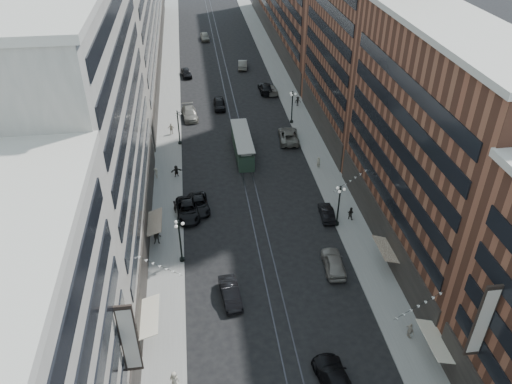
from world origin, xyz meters
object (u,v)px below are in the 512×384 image
car_2 (188,210)px  streetcar (242,145)px  car_13 (219,104)px  pedestrian_9 (298,101)px  car_extra_0 (271,90)px  pedestrian_5 (176,171)px  car_12 (266,88)px  car_4 (334,262)px  car_11 (288,136)px  lamppost_sw_mid (178,126)px  car_10 (327,213)px  lamppost_se_mid (292,106)px  lamppost_sw_far (180,239)px  car_extra_1 (205,37)px  car_9 (186,73)px  car_6 (335,380)px  car_7 (199,204)px  lamppost_se_far (339,204)px  pedestrian_4 (410,331)px  pedestrian_8 (318,162)px  car_8 (190,113)px  pedestrian_extra_0 (156,173)px  pedestrian_extra_1 (175,206)px  pedestrian_1 (174,380)px  pedestrian_7 (350,213)px  car_14 (243,64)px  pedestrian_2 (157,237)px  car_5 (230,293)px

car_2 → streetcar: bearing=56.4°
car_13 → pedestrian_9: pedestrian_9 is taller
car_13 → car_extra_0: bearing=29.1°
car_2 → pedestrian_5: bearing=94.9°
car_12 → car_13: size_ratio=1.17×
car_4 → car_11: bearing=-87.6°
lamppost_sw_mid → car_10: lamppost_sw_mid is taller
lamppost_se_mid → car_12: size_ratio=0.97×
lamppost_sw_far → car_extra_1: 79.86m
streetcar → car_9: bearing=103.1°
car_6 → car_7: (-10.14, 26.93, -0.16)m
lamppost_se_far → pedestrian_5: (-18.93, 13.53, -2.10)m
streetcar → pedestrian_4: 37.93m
lamppost_se_mid → car_12: (-2.28, 13.66, -2.27)m
lamppost_se_mid → pedestrian_8: 14.96m
car_8 → pedestrian_extra_0: bearing=-111.1°
car_9 → pedestrian_extra_1: (-2.25, -46.57, 0.20)m
pedestrian_1 → car_extra_0: (17.88, 60.74, -0.36)m
pedestrian_8 → car_10: bearing=81.4°
car_2 → pedestrian_8: 20.51m
lamppost_sw_far → car_extra_1: (6.47, 79.56, -2.25)m
car_4 → pedestrian_7: size_ratio=3.04×
streetcar → car_2: streetcar is taller
streetcar → car_9: streetcar is taller
pedestrian_extra_1 → car_10: bearing=-104.7°
pedestrian_4 → car_12: size_ratio=0.30×
car_12 → pedestrian_extra_1: pedestrian_extra_1 is taller
car_14 → car_6: bearing=96.1°
car_10 → pedestrian_7: bearing=165.4°
pedestrian_1 → car_extra_1: (7.23, 95.24, -0.20)m
lamppost_sw_mid → pedestrian_7: lamppost_sw_mid is taller
car_2 → car_6: bearing=-69.3°
pedestrian_2 → pedestrian_extra_0: pedestrian_2 is taller
car_13 → pedestrian_extra_1: 31.32m
car_13 → pedestrian_4: bearing=-75.3°
lamppost_se_mid → car_4: lamppost_se_mid is taller
lamppost_se_far → lamppost_se_mid: (0.00, 28.00, 0.00)m
pedestrian_1 → pedestrian_7: 29.43m
car_5 → pedestrian_extra_1: (-5.41, 15.42, 0.17)m
car_10 → car_14: size_ratio=0.82×
pedestrian_8 → car_extra_1: size_ratio=0.33×
lamppost_se_far → pedestrian_2: (-21.11, -0.74, -1.99)m
pedestrian_4 → car_extra_0: 58.47m
car_14 → pedestrian_2: bearing=80.8°
car_7 → car_12: size_ratio=0.90×
pedestrian_4 → car_14: bearing=-10.7°
car_extra_1 → pedestrian_extra_0: 62.87m
car_8 → car_13: bearing=25.2°
car_6 → car_extra_1: 97.09m
car_8 → pedestrian_7: 36.51m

